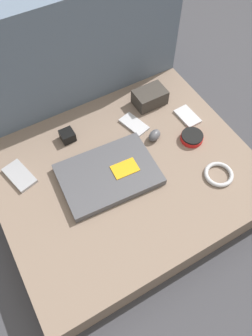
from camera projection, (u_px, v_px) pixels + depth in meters
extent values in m
plane|color=#38383D|center=(126.00, 189.00, 1.28)|extent=(8.00, 8.00, 0.00)
cube|color=#7A6656|center=(126.00, 180.00, 1.22)|extent=(0.90, 0.74, 0.13)
cube|color=slate|center=(65.00, 60.00, 1.26)|extent=(0.90, 0.20, 0.57)
cube|color=#47474C|center=(108.00, 174.00, 1.14)|extent=(0.35, 0.25, 0.03)
cube|color=orange|center=(125.00, 168.00, 1.14)|extent=(0.09, 0.07, 0.00)
ellipsoid|color=#4C4C51|center=(155.00, 135.00, 1.23)|extent=(0.07, 0.06, 0.04)
cylinder|color=red|center=(192.00, 138.00, 1.24)|extent=(0.09, 0.09, 0.02)
cylinder|color=black|center=(192.00, 135.00, 1.23)|extent=(0.08, 0.08, 0.01)
cube|color=#B7B7BC|center=(187.00, 116.00, 1.30)|extent=(0.07, 0.11, 0.01)
cube|color=#B7B7BC|center=(134.00, 124.00, 1.28)|extent=(0.09, 0.13, 0.01)
cube|color=#99999E|center=(19.00, 176.00, 1.15)|extent=(0.10, 0.14, 0.01)
cube|color=#38332D|center=(150.00, 97.00, 1.32)|extent=(0.13, 0.09, 0.06)
cube|color=black|center=(67.00, 136.00, 1.23)|extent=(0.05, 0.05, 0.04)
torus|color=#B2B2B7|center=(219.00, 174.00, 1.15)|extent=(0.10, 0.10, 0.01)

